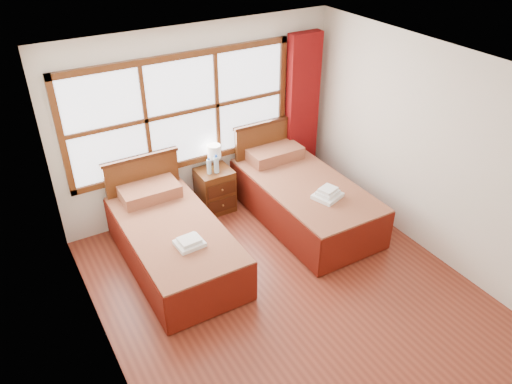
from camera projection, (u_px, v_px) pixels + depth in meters
floor at (288, 293)px, 5.80m from camera, size 4.50×4.50×0.00m
ceiling at (297, 75)px, 4.42m from camera, size 4.50×4.50×0.00m
wall_back at (199, 121)px, 6.76m from camera, size 4.00×0.00×4.00m
wall_left at (97, 262)px, 4.25m from camera, size 0.00×4.50×4.50m
wall_right at (431, 153)px, 5.97m from camera, size 0.00×4.50×4.50m
window at (182, 112)px, 6.52m from camera, size 3.16×0.06×1.56m
curtain at (302, 111)px, 7.41m from camera, size 0.50×0.16×2.30m
bed_left at (173, 240)px, 6.11m from camera, size 1.09×2.12×1.07m
bed_right at (302, 197)px, 6.93m from camera, size 1.15×2.24×1.12m
nightstand at (215, 190)px, 7.12m from camera, size 0.48×0.47×0.64m
towels_left at (189, 242)px, 5.61m from camera, size 0.32×0.28×0.09m
towels_right at (328, 194)px, 6.39m from camera, size 0.41×0.39×0.14m
lamp at (214, 152)px, 6.87m from camera, size 0.19×0.19×0.36m
bottle_near at (209, 167)px, 6.82m from camera, size 0.06×0.06×0.24m
bottle_far at (216, 165)px, 6.84m from camera, size 0.07×0.07×0.27m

